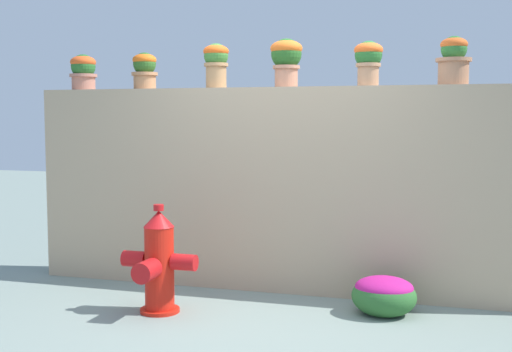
{
  "coord_description": "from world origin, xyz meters",
  "views": [
    {
      "loc": [
        1.47,
        -4.8,
        1.59
      ],
      "look_at": [
        -0.25,
        0.86,
        1.06
      ],
      "focal_mm": 46.38,
      "sensor_mm": 36.0,
      "label": 1
    }
  ],
  "objects_px": {
    "potted_plant_1": "(145,69)",
    "potted_plant_5": "(454,59)",
    "potted_plant_2": "(216,61)",
    "fire_hydrant": "(158,264)",
    "flower_bush_left": "(384,294)",
    "potted_plant_4": "(368,58)",
    "potted_plant_0": "(83,70)",
    "potted_plant_3": "(286,57)"
  },
  "relations": [
    {
      "from": "potted_plant_4",
      "to": "potted_plant_5",
      "type": "height_order",
      "value": "potted_plant_5"
    },
    {
      "from": "potted_plant_0",
      "to": "potted_plant_3",
      "type": "bearing_deg",
      "value": -0.09
    },
    {
      "from": "potted_plant_0",
      "to": "potted_plant_3",
      "type": "xyz_separation_m",
      "value": [
        2.1,
        -0.0,
        0.07
      ]
    },
    {
      "from": "potted_plant_2",
      "to": "flower_bush_left",
      "type": "xyz_separation_m",
      "value": [
        1.64,
        -0.56,
        -1.95
      ]
    },
    {
      "from": "potted_plant_3",
      "to": "flower_bush_left",
      "type": "height_order",
      "value": "potted_plant_3"
    },
    {
      "from": "potted_plant_5",
      "to": "flower_bush_left",
      "type": "bearing_deg",
      "value": -131.72
    },
    {
      "from": "potted_plant_3",
      "to": "flower_bush_left",
      "type": "relative_size",
      "value": 0.85
    },
    {
      "from": "potted_plant_0",
      "to": "potted_plant_5",
      "type": "xyz_separation_m",
      "value": [
        3.56,
        -0.03,
        0.02
      ]
    },
    {
      "from": "flower_bush_left",
      "to": "potted_plant_3",
      "type": "bearing_deg",
      "value": 149.11
    },
    {
      "from": "potted_plant_3",
      "to": "fire_hydrant",
      "type": "distance_m",
      "value": 2.18
    },
    {
      "from": "potted_plant_2",
      "to": "potted_plant_3",
      "type": "distance_m",
      "value": 0.67
    },
    {
      "from": "potted_plant_1",
      "to": "potted_plant_5",
      "type": "height_order",
      "value": "potted_plant_5"
    },
    {
      "from": "potted_plant_1",
      "to": "potted_plant_4",
      "type": "bearing_deg",
      "value": 0.31
    },
    {
      "from": "potted_plant_2",
      "to": "flower_bush_left",
      "type": "relative_size",
      "value": 0.8
    },
    {
      "from": "potted_plant_5",
      "to": "fire_hydrant",
      "type": "height_order",
      "value": "potted_plant_5"
    },
    {
      "from": "potted_plant_3",
      "to": "potted_plant_5",
      "type": "xyz_separation_m",
      "value": [
        1.46,
        -0.03,
        -0.05
      ]
    },
    {
      "from": "potted_plant_2",
      "to": "potted_plant_4",
      "type": "height_order",
      "value": "potted_plant_2"
    },
    {
      "from": "potted_plant_1",
      "to": "potted_plant_2",
      "type": "distance_m",
      "value": 0.73
    },
    {
      "from": "potted_plant_4",
      "to": "flower_bush_left",
      "type": "distance_m",
      "value": 2.02
    },
    {
      "from": "potted_plant_5",
      "to": "flower_bush_left",
      "type": "xyz_separation_m",
      "value": [
        -0.49,
        -0.55,
        -1.91
      ]
    },
    {
      "from": "potted_plant_1",
      "to": "potted_plant_3",
      "type": "xyz_separation_m",
      "value": [
        1.4,
        0.04,
        0.07
      ]
    },
    {
      "from": "potted_plant_1",
      "to": "flower_bush_left",
      "type": "distance_m",
      "value": 3.08
    },
    {
      "from": "fire_hydrant",
      "to": "potted_plant_0",
      "type": "bearing_deg",
      "value": 140.63
    },
    {
      "from": "potted_plant_4",
      "to": "potted_plant_5",
      "type": "bearing_deg",
      "value": 0.02
    },
    {
      "from": "potted_plant_1",
      "to": "fire_hydrant",
      "type": "height_order",
      "value": "potted_plant_1"
    },
    {
      "from": "potted_plant_1",
      "to": "potted_plant_5",
      "type": "bearing_deg",
      "value": 0.24
    },
    {
      "from": "potted_plant_2",
      "to": "flower_bush_left",
      "type": "height_order",
      "value": "potted_plant_2"
    },
    {
      "from": "potted_plant_0",
      "to": "potted_plant_2",
      "type": "height_order",
      "value": "potted_plant_2"
    },
    {
      "from": "potted_plant_3",
      "to": "potted_plant_4",
      "type": "distance_m",
      "value": 0.75
    },
    {
      "from": "potted_plant_0",
      "to": "potted_plant_5",
      "type": "distance_m",
      "value": 3.56
    },
    {
      "from": "potted_plant_0",
      "to": "potted_plant_3",
      "type": "distance_m",
      "value": 2.1
    },
    {
      "from": "potted_plant_2",
      "to": "fire_hydrant",
      "type": "height_order",
      "value": "potted_plant_2"
    },
    {
      "from": "potted_plant_3",
      "to": "fire_hydrant",
      "type": "bearing_deg",
      "value": -126.75
    },
    {
      "from": "potted_plant_0",
      "to": "flower_bush_left",
      "type": "xyz_separation_m",
      "value": [
        3.07,
        -0.58,
        -1.89
      ]
    },
    {
      "from": "potted_plant_4",
      "to": "fire_hydrant",
      "type": "height_order",
      "value": "potted_plant_4"
    },
    {
      "from": "potted_plant_2",
      "to": "potted_plant_5",
      "type": "distance_m",
      "value": 2.13
    },
    {
      "from": "potted_plant_4",
      "to": "potted_plant_2",
      "type": "bearing_deg",
      "value": 179.71
    },
    {
      "from": "potted_plant_5",
      "to": "potted_plant_4",
      "type": "bearing_deg",
      "value": -179.98
    },
    {
      "from": "potted_plant_0",
      "to": "fire_hydrant",
      "type": "relative_size",
      "value": 0.4
    },
    {
      "from": "potted_plant_2",
      "to": "potted_plant_4",
      "type": "distance_m",
      "value": 1.42
    },
    {
      "from": "potted_plant_1",
      "to": "fire_hydrant",
      "type": "distance_m",
      "value": 2.04
    },
    {
      "from": "potted_plant_1",
      "to": "potted_plant_4",
      "type": "relative_size",
      "value": 0.9
    }
  ]
}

